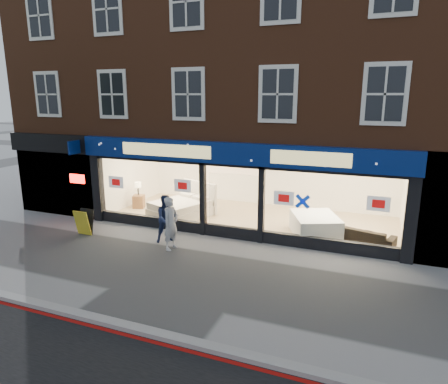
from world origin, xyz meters
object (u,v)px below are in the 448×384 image
Objects in this scene: sofa at (366,236)px; a_board at (84,222)px; pedestrian_blue at (167,219)px; display_bed at (183,207)px; mattress_stack at (315,225)px; pedestrian_grey at (171,223)px.

sofa is 9.53m from a_board.
display_bed is at bearing 57.15° from pedestrian_blue.
mattress_stack is at bearing 17.27° from display_bed.
display_bed is 1.21× the size of mattress_stack.
pedestrian_blue reaches higher than a_board.
display_bed is at bearing 31.67° from pedestrian_grey.
display_bed is 2.96× the size of a_board.
sofa is (1.66, -0.22, -0.09)m from mattress_stack.
a_board is at bearing 139.36° from pedestrian_blue.
pedestrian_grey reaches higher than display_bed.
pedestrian_grey is (3.49, -0.05, 0.39)m from a_board.
pedestrian_grey is at bearing 37.72° from sofa.
a_board is at bearing -106.50° from display_bed.
a_board is 0.53× the size of pedestrian_grey.
pedestrian_grey is 1.06× the size of pedestrian_blue.
sofa is 1.05× the size of pedestrian_grey.
sofa is at bearing -56.15° from pedestrian_grey.
display_bed reaches higher than sofa.
pedestrian_grey reaches higher than pedestrian_blue.
sofa is 6.49m from pedestrian_blue.
display_bed is at bearing 53.08° from a_board.
sofa is at bearing -31.63° from pedestrian_blue.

